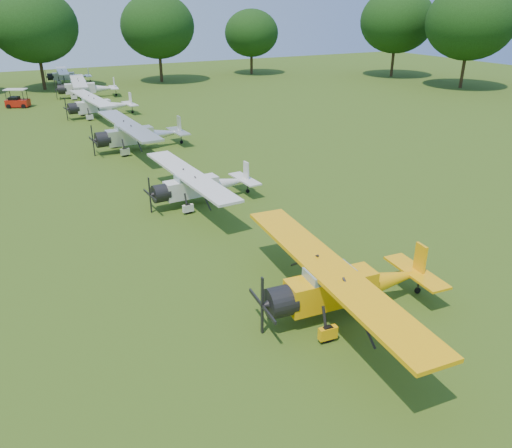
{
  "coord_description": "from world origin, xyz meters",
  "views": [
    {
      "loc": [
        -8.73,
        -18.56,
        10.98
      ],
      "look_at": [
        1.18,
        0.47,
        1.4
      ],
      "focal_mm": 35.0,
      "sensor_mm": 36.0,
      "label": 1
    }
  ],
  "objects_px": {
    "aircraft_5": "(98,104)",
    "aircraft_7": "(67,75)",
    "aircraft_4": "(137,133)",
    "aircraft_6": "(85,86)",
    "golf_cart": "(17,101)",
    "aircraft_2": "(344,282)",
    "aircraft_3": "(199,183)"
  },
  "relations": [
    {
      "from": "aircraft_5",
      "to": "aircraft_7",
      "type": "relative_size",
      "value": 1.12
    },
    {
      "from": "aircraft_4",
      "to": "aircraft_5",
      "type": "height_order",
      "value": "aircraft_4"
    },
    {
      "from": "aircraft_6",
      "to": "aircraft_7",
      "type": "relative_size",
      "value": 1.17
    },
    {
      "from": "aircraft_5",
      "to": "golf_cart",
      "type": "bearing_deg",
      "value": 122.01
    },
    {
      "from": "aircraft_2",
      "to": "golf_cart",
      "type": "bearing_deg",
      "value": 103.86
    },
    {
      "from": "aircraft_3",
      "to": "aircraft_7",
      "type": "relative_size",
      "value": 1.04
    },
    {
      "from": "aircraft_3",
      "to": "golf_cart",
      "type": "bearing_deg",
      "value": 98.46
    },
    {
      "from": "aircraft_4",
      "to": "aircraft_6",
      "type": "relative_size",
      "value": 1.02
    },
    {
      "from": "aircraft_6",
      "to": "aircraft_2",
      "type": "bearing_deg",
      "value": -83.49
    },
    {
      "from": "aircraft_3",
      "to": "golf_cart",
      "type": "distance_m",
      "value": 37.83
    },
    {
      "from": "aircraft_4",
      "to": "aircraft_6",
      "type": "distance_m",
      "value": 26.81
    },
    {
      "from": "aircraft_3",
      "to": "aircraft_7",
      "type": "distance_m",
      "value": 53.94
    },
    {
      "from": "aircraft_2",
      "to": "aircraft_3",
      "type": "distance_m",
      "value": 13.34
    },
    {
      "from": "aircraft_4",
      "to": "aircraft_7",
      "type": "distance_m",
      "value": 40.72
    },
    {
      "from": "aircraft_5",
      "to": "aircraft_7",
      "type": "xyz_separation_m",
      "value": [
        0.75,
        26.35,
        -0.14
      ]
    },
    {
      "from": "aircraft_4",
      "to": "aircraft_3",
      "type": "bearing_deg",
      "value": -92.12
    },
    {
      "from": "aircraft_3",
      "to": "aircraft_7",
      "type": "bearing_deg",
      "value": 86.56
    },
    {
      "from": "aircraft_2",
      "to": "golf_cart",
      "type": "xyz_separation_m",
      "value": [
        -8.02,
        50.41,
        -0.66
      ]
    },
    {
      "from": "aircraft_5",
      "to": "aircraft_6",
      "type": "bearing_deg",
      "value": 80.97
    },
    {
      "from": "golf_cart",
      "to": "aircraft_6",
      "type": "bearing_deg",
      "value": 44.32
    },
    {
      "from": "aircraft_6",
      "to": "golf_cart",
      "type": "distance_m",
      "value": 8.59
    },
    {
      "from": "aircraft_3",
      "to": "golf_cart",
      "type": "xyz_separation_m",
      "value": [
        -7.45,
        37.08,
        -0.54
      ]
    },
    {
      "from": "aircraft_2",
      "to": "aircraft_6",
      "type": "bearing_deg",
      "value": 94.79
    },
    {
      "from": "aircraft_6",
      "to": "golf_cart",
      "type": "relative_size",
      "value": 4.36
    },
    {
      "from": "aircraft_5",
      "to": "aircraft_7",
      "type": "bearing_deg",
      "value": 83.17
    },
    {
      "from": "aircraft_5",
      "to": "aircraft_6",
      "type": "relative_size",
      "value": 0.96
    },
    {
      "from": "aircraft_5",
      "to": "golf_cart",
      "type": "distance_m",
      "value": 11.94
    },
    {
      "from": "aircraft_4",
      "to": "golf_cart",
      "type": "height_order",
      "value": "aircraft_4"
    },
    {
      "from": "aircraft_3",
      "to": "aircraft_6",
      "type": "bearing_deg",
      "value": 86.25
    },
    {
      "from": "aircraft_5",
      "to": "golf_cart",
      "type": "xyz_separation_m",
      "value": [
        -7.21,
        9.5,
        -0.63
      ]
    },
    {
      "from": "aircraft_2",
      "to": "aircraft_5",
      "type": "bearing_deg",
      "value": 95.95
    },
    {
      "from": "aircraft_2",
      "to": "aircraft_7",
      "type": "bearing_deg",
      "value": 94.87
    }
  ]
}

